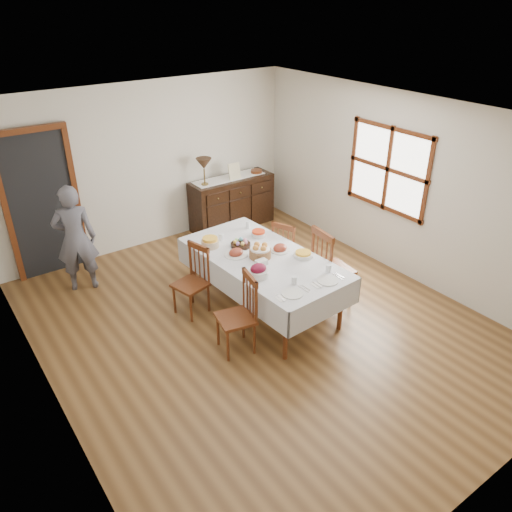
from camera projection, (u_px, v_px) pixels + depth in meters
ground at (261, 324)px, 6.37m from camera, size 6.00×6.00×0.00m
room_shell at (230, 197)px, 5.81m from camera, size 5.02×6.02×2.65m
dining_table at (263, 263)px, 6.37m from camera, size 1.27×2.33×0.78m
chair_left_near at (240, 313)px, 5.73m from camera, size 0.48×0.48×0.97m
chair_left_far at (193, 280)px, 6.43m from camera, size 0.47×0.47×0.93m
chair_right_near at (330, 267)px, 6.55m from camera, size 0.51×0.51×1.10m
chair_right_far at (287, 250)px, 7.15m from camera, size 0.50×0.50×0.93m
sideboard at (232, 202)px, 8.79m from camera, size 1.49×0.54×0.90m
person at (75, 235)px, 6.78m from camera, size 0.59×0.48×1.65m
bread_basket at (260, 252)px, 6.28m from camera, size 0.28×0.28×0.19m
egg_basket at (241, 244)px, 6.56m from camera, size 0.26×0.26×0.10m
ham_platter_a at (236, 253)px, 6.35m from camera, size 0.30×0.30×0.11m
ham_platter_b at (280, 248)px, 6.46m from camera, size 0.27×0.27×0.11m
beet_bowl at (258, 271)px, 5.86m from camera, size 0.24×0.24×0.17m
carrot_bowl at (259, 234)px, 6.83m from camera, size 0.19×0.19×0.09m
pineapple_bowl at (210, 242)px, 6.55m from camera, size 0.24×0.24×0.13m
casserole_dish at (303, 255)px, 6.31m from camera, size 0.25×0.25×0.07m
butter_dish at (261, 262)px, 6.12m from camera, size 0.14×0.10×0.07m
setting_left at (293, 289)px, 5.61m from camera, size 0.43×0.31×0.10m
setting_right at (327, 276)px, 5.85m from camera, size 0.43×0.31×0.10m
glass_far_a at (221, 237)px, 6.73m from camera, size 0.07×0.07×0.09m
glass_far_b at (248, 225)px, 7.05m from camera, size 0.06×0.06×0.11m
runner at (229, 178)px, 8.59m from camera, size 1.30×0.35×0.01m
table_lamp at (204, 164)px, 8.12m from camera, size 0.26×0.26×0.46m
picture_frame at (234, 171)px, 8.47m from camera, size 0.22×0.08×0.28m
deco_bowl at (256, 172)px, 8.81m from camera, size 0.20×0.20×0.06m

